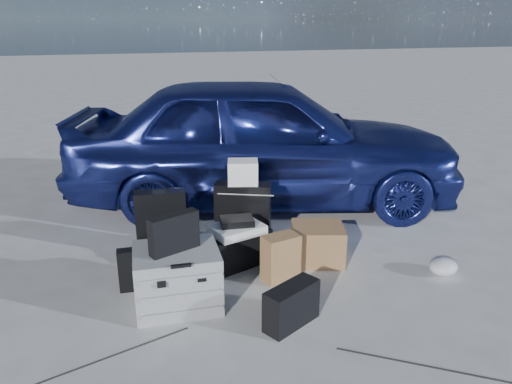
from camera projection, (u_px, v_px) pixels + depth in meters
ground at (267, 297)px, 3.89m from camera, size 60.00×60.00×0.00m
car at (264, 140)px, 5.72m from camera, size 4.68×2.86×1.49m
pelican_case at (177, 278)px, 3.73m from camera, size 0.65×0.54×0.45m
laptop_bag at (174, 233)px, 3.60m from camera, size 0.39×0.24×0.28m
briefcase at (147, 268)px, 3.98m from camera, size 0.45×0.12×0.35m
suitcase_left at (161, 222)px, 4.58m from camera, size 0.47×0.21×0.59m
suitcase_right at (243, 215)px, 4.70m from camera, size 0.55×0.37×0.62m
white_carton at (243, 172)px, 4.57m from camera, size 0.32×0.28×0.22m
duffel_bag at (235, 249)px, 4.35m from camera, size 0.68×0.46×0.31m
flat_box_white at (237, 229)px, 4.28m from camera, size 0.50×0.43×0.07m
flat_box_black at (237, 221)px, 4.27m from camera, size 0.30×0.23×0.06m
kraft_bag at (281, 258)px, 4.11m from camera, size 0.33×0.24×0.39m
cardboard_box at (318, 244)px, 4.43m from camera, size 0.54×0.51×0.34m
plastic_bag at (443, 267)px, 4.22m from camera, size 0.31×0.28×0.14m
messenger_bag at (291, 305)px, 3.50m from camera, size 0.46×0.35×0.31m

